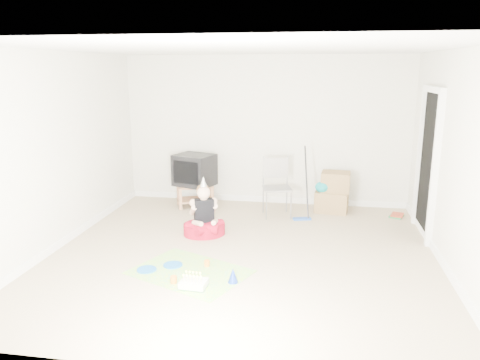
% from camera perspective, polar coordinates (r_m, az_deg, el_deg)
% --- Properties ---
extents(ground, '(5.00, 5.00, 0.00)m').
position_cam_1_polar(ground, '(6.21, 0.30, -9.00)').
color(ground, tan).
rests_on(ground, ground).
extents(doorway_recess, '(0.02, 0.90, 2.05)m').
position_cam_1_polar(doorway_recess, '(7.16, 21.95, 1.65)').
color(doorway_recess, black).
rests_on(doorway_recess, ground).
extents(tv_stand, '(0.71, 0.59, 0.38)m').
position_cam_1_polar(tv_stand, '(8.24, -5.50, -1.63)').
color(tv_stand, '#AC734E').
rests_on(tv_stand, ground).
extents(crt_tv, '(0.77, 0.70, 0.54)m').
position_cam_1_polar(crt_tv, '(8.14, -5.57, 1.23)').
color(crt_tv, black).
rests_on(crt_tv, tv_stand).
extents(folding_chair, '(0.53, 0.51, 0.97)m').
position_cam_1_polar(folding_chair, '(7.62, 4.54, -1.01)').
color(folding_chair, gray).
rests_on(folding_chair, ground).
extents(cardboard_boxes, '(0.60, 0.48, 0.68)m').
position_cam_1_polar(cardboard_boxes, '(8.03, 11.23, -1.54)').
color(cardboard_boxes, olive).
rests_on(cardboard_boxes, ground).
extents(floor_mop, '(0.30, 0.38, 1.15)m').
position_cam_1_polar(floor_mop, '(7.52, 7.62, -2.92)').
color(floor_mop, '#2351B2').
rests_on(floor_mop, ground).
extents(book_pile, '(0.28, 0.31, 0.05)m').
position_cam_1_polar(book_pile, '(8.08, 18.64, -4.12)').
color(book_pile, '#297C41').
rests_on(book_pile, ground).
extents(seated_woman, '(0.80, 0.80, 0.87)m').
position_cam_1_polar(seated_woman, '(6.86, -4.39, -5.12)').
color(seated_woman, '#AC0F27').
rests_on(seated_woman, ground).
extents(party_mat, '(1.59, 1.40, 0.01)m').
position_cam_1_polar(party_mat, '(5.72, -6.13, -11.08)').
color(party_mat, '#EB318F').
rests_on(party_mat, ground).
extents(birthday_cake, '(0.30, 0.25, 0.14)m').
position_cam_1_polar(birthday_cake, '(5.34, -5.66, -12.51)').
color(birthday_cake, silver).
rests_on(birthday_cake, party_mat).
extents(blue_plate_near, '(0.33, 0.33, 0.01)m').
position_cam_1_polar(blue_plate_near, '(5.91, -8.19, -10.21)').
color(blue_plate_near, blue).
rests_on(blue_plate_near, party_mat).
extents(blue_plate_far, '(0.24, 0.24, 0.01)m').
position_cam_1_polar(blue_plate_far, '(5.84, -11.31, -10.65)').
color(blue_plate_far, blue).
rests_on(blue_plate_far, party_mat).
extents(orange_cup_near, '(0.09, 0.09, 0.07)m').
position_cam_1_polar(orange_cup_near, '(5.84, -4.06, -10.09)').
color(orange_cup_near, orange).
rests_on(orange_cup_near, party_mat).
extents(orange_cup_far, '(0.10, 0.10, 0.08)m').
position_cam_1_polar(orange_cup_far, '(5.45, -8.09, -11.94)').
color(orange_cup_far, orange).
rests_on(orange_cup_far, party_mat).
extents(blue_party_hat, '(0.14, 0.14, 0.17)m').
position_cam_1_polar(blue_party_hat, '(5.39, -0.86, -11.55)').
color(blue_party_hat, blue).
rests_on(blue_party_hat, party_mat).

